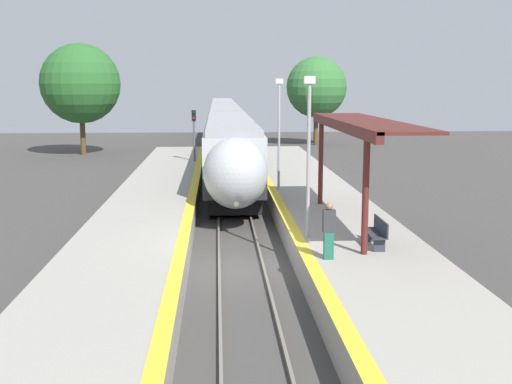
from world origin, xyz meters
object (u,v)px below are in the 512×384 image
person_waiting (329,230)px  lamppost_near (309,146)px  lamppost_mid (279,126)px  railway_signal (194,135)px  platform_bench (377,232)px  train (225,126)px

person_waiting → lamppost_near: lamppost_near is taller
person_waiting → lamppost_mid: bearing=91.0°
person_waiting → railway_signal: size_ratio=0.39×
railway_signal → lamppost_near: 22.22m
platform_bench → lamppost_mid: size_ratio=0.32×
person_waiting → lamppost_near: (-0.23, 2.72, 2.16)m
railway_signal → train: bearing=81.2°
person_waiting → train: bearing=93.6°
lamppost_mid → lamppost_near: bearing=-90.0°
train → person_waiting: (2.47, -38.95, -0.49)m
platform_bench → lamppost_near: bearing=145.2°
railway_signal → lamppost_mid: 12.57m
person_waiting → railway_signal: railway_signal is taller
person_waiting → lamppost_mid: lamppost_mid is taller
railway_signal → lamppost_near: bearing=-78.3°
train → lamppost_near: bearing=-86.5°
lamppost_near → lamppost_mid: same height
train → person_waiting: train is taller
railway_signal → person_waiting: bearing=-79.1°
train → lamppost_mid: bearing=-85.1°
train → lamppost_mid: 26.32m
lamppost_mid → railway_signal: bearing=111.0°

